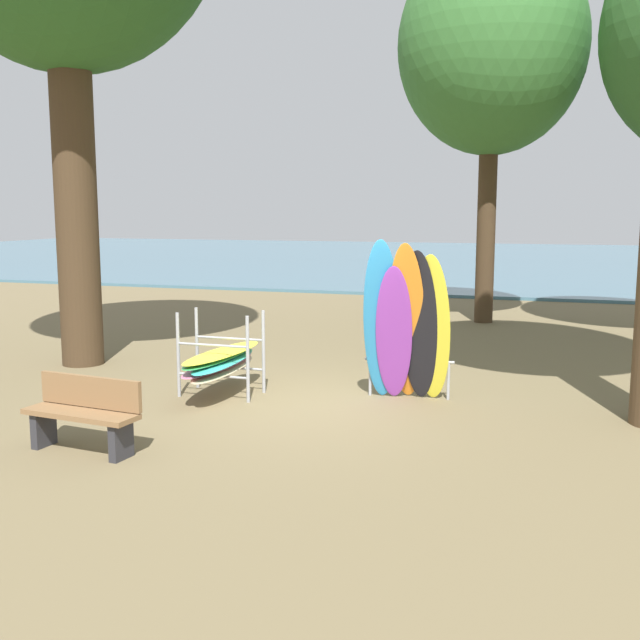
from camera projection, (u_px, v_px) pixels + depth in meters
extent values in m
plane|color=brown|center=(310.00, 403.00, 10.69)|extent=(80.00, 80.00, 0.00)
cube|color=#477084|center=(494.00, 259.00, 40.29)|extent=(80.00, 36.00, 0.10)
cylinder|color=#42301E|center=(75.00, 181.00, 12.94)|extent=(0.72, 0.72, 6.45)
cylinder|color=#42301E|center=(486.00, 217.00, 17.97)|extent=(0.44, 0.44, 5.12)
ellipsoid|color=#387033|center=(492.00, 45.00, 17.39)|extent=(4.36, 4.36, 5.02)
ellipsoid|color=#2D8ED1|center=(382.00, 320.00, 10.68)|extent=(0.60, 0.69, 2.34)
ellipsoid|color=purple|center=(394.00, 333.00, 10.68)|extent=(0.60, 0.64, 1.97)
ellipsoid|color=orange|center=(407.00, 322.00, 10.63)|extent=(0.57, 0.77, 2.29)
ellipsoid|color=black|center=(419.00, 326.00, 10.61)|extent=(0.52, 0.60, 2.19)
ellipsoid|color=yellow|center=(432.00, 328.00, 10.59)|extent=(0.52, 0.57, 2.14)
cylinder|color=#9EA0A5|center=(370.00, 377.00, 11.12)|extent=(0.04, 0.04, 0.55)
cylinder|color=#9EA0A5|center=(448.00, 381.00, 10.86)|extent=(0.04, 0.04, 0.55)
cylinder|color=#9EA0A5|center=(409.00, 361.00, 10.95)|extent=(1.30, 0.14, 0.04)
cylinder|color=#9EA0A5|center=(178.00, 355.00, 10.98)|extent=(0.05, 0.05, 1.25)
cylinder|color=#9EA0A5|center=(248.00, 359.00, 10.65)|extent=(0.05, 0.05, 1.25)
cylinder|color=#9EA0A5|center=(197.00, 348.00, 11.55)|extent=(0.05, 0.05, 1.25)
cylinder|color=#9EA0A5|center=(263.00, 352.00, 11.22)|extent=(0.05, 0.05, 1.25)
cylinder|color=#9EA0A5|center=(213.00, 376.00, 10.86)|extent=(1.10, 0.04, 0.04)
cylinder|color=#9EA0A5|center=(212.00, 345.00, 10.79)|extent=(1.10, 0.04, 0.04)
cylinder|color=#9EA0A5|center=(230.00, 368.00, 11.42)|extent=(1.10, 0.04, 0.04)
cylinder|color=#9EA0A5|center=(230.00, 338.00, 11.36)|extent=(1.10, 0.04, 0.04)
ellipsoid|color=#C6B289|center=(224.00, 369.00, 11.13)|extent=(0.62, 2.13, 0.06)
ellipsoid|color=pink|center=(219.00, 364.00, 11.14)|extent=(0.54, 2.11, 0.06)
ellipsoid|color=#38B2AD|center=(224.00, 361.00, 11.11)|extent=(0.62, 2.13, 0.06)
ellipsoid|color=#339E56|center=(219.00, 356.00, 11.12)|extent=(0.52, 2.10, 0.06)
ellipsoid|color=yellow|center=(223.00, 353.00, 11.09)|extent=(0.66, 2.13, 0.06)
cube|color=#2D2D33|center=(44.00, 429.00, 8.74)|extent=(0.14, 0.33, 0.42)
cube|color=#2D2D33|center=(121.00, 441.00, 8.28)|extent=(0.14, 0.33, 0.42)
cube|color=olive|center=(80.00, 414.00, 8.47)|extent=(1.44, 0.56, 0.06)
cube|color=olive|center=(90.00, 391.00, 8.60)|extent=(1.40, 0.22, 0.36)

